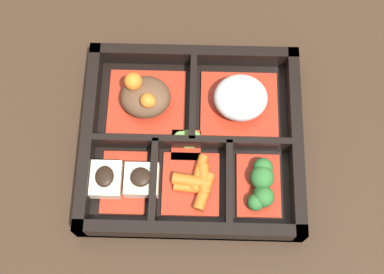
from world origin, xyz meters
TOP-DOWN VIEW (x-y plane):
  - ground_plane at (0.00, 0.00)m, footprint 3.00×3.00m
  - bento_base at (0.00, 0.00)m, footprint 0.27×0.24m
  - bento_rim at (0.00, -0.00)m, footprint 0.27×0.24m
  - bowl_stew at (-0.06, 0.05)m, footprint 0.10×0.09m
  - bowl_rice at (0.06, 0.05)m, footprint 0.10×0.09m
  - bowl_tofu at (-0.08, -0.06)m, footprint 0.08×0.08m
  - bowl_carrots at (0.01, -0.06)m, footprint 0.07×0.08m
  - bowl_greens at (0.08, -0.06)m, footprint 0.05×0.08m
  - bowl_pickles at (-0.01, -0.01)m, footprint 0.04×0.04m

SIDE VIEW (x-z plane):
  - ground_plane at x=0.00m, z-range 0.00..0.00m
  - bento_base at x=0.00m, z-range 0.00..0.01m
  - bowl_pickles at x=-0.01m, z-range 0.01..0.02m
  - bowl_carrots at x=0.01m, z-range 0.01..0.03m
  - bento_rim at x=0.00m, z-range 0.00..0.04m
  - bowl_tofu at x=-0.08m, z-range 0.01..0.04m
  - bowl_greens at x=0.08m, z-range 0.01..0.04m
  - bowl_stew at x=-0.06m, z-range 0.00..0.06m
  - bowl_rice at x=0.06m, z-range 0.01..0.05m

